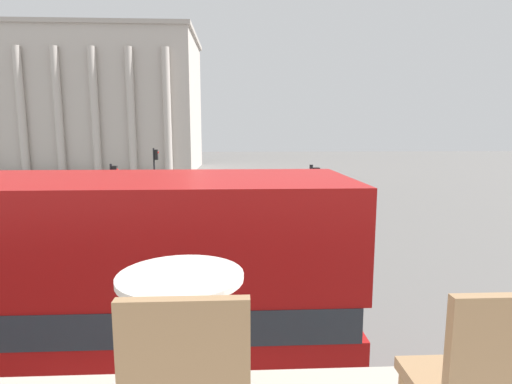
{
  "coord_description": "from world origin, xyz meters",
  "views": [
    {
      "loc": [
        1.17,
        -2.17,
        4.96
      ],
      "look_at": [
        2.02,
        15.81,
        2.25
      ],
      "focal_mm": 28.0,
      "sensor_mm": 36.0,
      "label": 1
    }
  ],
  "objects_px": {
    "cafe_dining_table": "(182,313)",
    "pedestrian_white": "(68,199)",
    "plaza_building_left": "(99,103)",
    "traffic_light_far": "(155,168)",
    "pedestrian_olive": "(322,184)",
    "car_silver": "(126,191)",
    "car_black": "(152,187)",
    "pedestrian_yellow": "(98,216)",
    "traffic_light_mid": "(114,188)",
    "pedestrian_black": "(150,190)",
    "traffic_light_near": "(313,203)"
  },
  "relations": [
    {
      "from": "pedestrian_olive",
      "to": "traffic_light_far",
      "type": "bearing_deg",
      "value": 11.13
    },
    {
      "from": "traffic_light_mid",
      "to": "pedestrian_yellow",
      "type": "relative_size",
      "value": 1.97
    },
    {
      "from": "pedestrian_olive",
      "to": "pedestrian_yellow",
      "type": "xyz_separation_m",
      "value": [
        -13.17,
        -11.39,
        0.02
      ]
    },
    {
      "from": "traffic_light_far",
      "to": "pedestrian_yellow",
      "type": "distance_m",
      "value": 9.01
    },
    {
      "from": "plaza_building_left",
      "to": "car_silver",
      "type": "relative_size",
      "value": 6.19
    },
    {
      "from": "cafe_dining_table",
      "to": "traffic_light_mid",
      "type": "bearing_deg",
      "value": 107.97
    },
    {
      "from": "traffic_light_far",
      "to": "car_silver",
      "type": "bearing_deg",
      "value": 145.66
    },
    {
      "from": "traffic_light_near",
      "to": "pedestrian_yellow",
      "type": "bearing_deg",
      "value": 149.66
    },
    {
      "from": "plaza_building_left",
      "to": "traffic_light_mid",
      "type": "bearing_deg",
      "value": -70.88
    },
    {
      "from": "cafe_dining_table",
      "to": "pedestrian_yellow",
      "type": "height_order",
      "value": "cafe_dining_table"
    },
    {
      "from": "plaza_building_left",
      "to": "pedestrian_black",
      "type": "distance_m",
      "value": 30.44
    },
    {
      "from": "traffic_light_near",
      "to": "traffic_light_mid",
      "type": "height_order",
      "value": "traffic_light_near"
    },
    {
      "from": "pedestrian_olive",
      "to": "pedestrian_white",
      "type": "distance_m",
      "value": 17.77
    },
    {
      "from": "pedestrian_white",
      "to": "car_silver",
      "type": "bearing_deg",
      "value": 94.27
    },
    {
      "from": "cafe_dining_table",
      "to": "pedestrian_olive",
      "type": "height_order",
      "value": "cafe_dining_table"
    },
    {
      "from": "traffic_light_near",
      "to": "pedestrian_black",
      "type": "height_order",
      "value": "traffic_light_near"
    },
    {
      "from": "plaza_building_left",
      "to": "pedestrian_yellow",
      "type": "distance_m",
      "value": 38.23
    },
    {
      "from": "traffic_light_mid",
      "to": "pedestrian_black",
      "type": "distance_m",
      "value": 8.1
    },
    {
      "from": "car_black",
      "to": "cafe_dining_table",
      "type": "bearing_deg",
      "value": 176.02
    },
    {
      "from": "traffic_light_far",
      "to": "car_black",
      "type": "relative_size",
      "value": 0.92
    },
    {
      "from": "car_black",
      "to": "pedestrian_olive",
      "type": "distance_m",
      "value": 13.27
    },
    {
      "from": "car_silver",
      "to": "pedestrian_white",
      "type": "height_order",
      "value": "pedestrian_white"
    },
    {
      "from": "plaza_building_left",
      "to": "traffic_light_far",
      "type": "height_order",
      "value": "plaza_building_left"
    },
    {
      "from": "traffic_light_mid",
      "to": "traffic_light_near",
      "type": "bearing_deg",
      "value": -35.53
    },
    {
      "from": "car_black",
      "to": "pedestrian_black",
      "type": "relative_size",
      "value": 2.37
    },
    {
      "from": "traffic_light_near",
      "to": "car_black",
      "type": "height_order",
      "value": "traffic_light_near"
    },
    {
      "from": "cafe_dining_table",
      "to": "car_silver",
      "type": "xyz_separation_m",
      "value": [
        -7.89,
        27.56,
        -3.4
      ]
    },
    {
      "from": "car_silver",
      "to": "car_black",
      "type": "bearing_deg",
      "value": -7.77
    },
    {
      "from": "traffic_light_mid",
      "to": "pedestrian_white",
      "type": "height_order",
      "value": "traffic_light_mid"
    },
    {
      "from": "cafe_dining_table",
      "to": "pedestrian_white",
      "type": "xyz_separation_m",
      "value": [
        -9.68,
        21.79,
        -3.06
      ]
    },
    {
      "from": "cafe_dining_table",
      "to": "pedestrian_yellow",
      "type": "bearing_deg",
      "value": 110.49
    },
    {
      "from": "car_silver",
      "to": "pedestrian_olive",
      "type": "xyz_separation_m",
      "value": [
        14.7,
        0.84,
        0.29
      ]
    },
    {
      "from": "traffic_light_far",
      "to": "pedestrian_olive",
      "type": "bearing_deg",
      "value": 11.92
    },
    {
      "from": "traffic_light_near",
      "to": "pedestrian_olive",
      "type": "xyz_separation_m",
      "value": [
        3.94,
        16.79,
        -1.53
      ]
    },
    {
      "from": "traffic_light_near",
      "to": "plaza_building_left",
      "type": "bearing_deg",
      "value": 116.79
    },
    {
      "from": "car_black",
      "to": "car_silver",
      "type": "height_order",
      "value": "same"
    },
    {
      "from": "car_silver",
      "to": "pedestrian_white",
      "type": "relative_size",
      "value": 2.35
    },
    {
      "from": "pedestrian_olive",
      "to": "pedestrian_yellow",
      "type": "distance_m",
      "value": 17.41
    },
    {
      "from": "cafe_dining_table",
      "to": "pedestrian_yellow",
      "type": "distance_m",
      "value": 18.42
    },
    {
      "from": "traffic_light_mid",
      "to": "traffic_light_far",
      "type": "relative_size",
      "value": 0.89
    },
    {
      "from": "traffic_light_mid",
      "to": "traffic_light_far",
      "type": "bearing_deg",
      "value": 87.09
    },
    {
      "from": "plaza_building_left",
      "to": "pedestrian_olive",
      "type": "height_order",
      "value": "plaza_building_left"
    },
    {
      "from": "car_silver",
      "to": "pedestrian_olive",
      "type": "distance_m",
      "value": 14.72
    },
    {
      "from": "plaza_building_left",
      "to": "car_black",
      "type": "distance_m",
      "value": 26.96
    },
    {
      "from": "cafe_dining_table",
      "to": "traffic_light_near",
      "type": "relative_size",
      "value": 0.19
    },
    {
      "from": "pedestrian_black",
      "to": "traffic_light_far",
      "type": "bearing_deg",
      "value": 164.07
    },
    {
      "from": "cafe_dining_table",
      "to": "car_silver",
      "type": "distance_m",
      "value": 28.87
    },
    {
      "from": "cafe_dining_table",
      "to": "traffic_light_far",
      "type": "distance_m",
      "value": 26.43
    },
    {
      "from": "cafe_dining_table",
      "to": "car_black",
      "type": "height_order",
      "value": "cafe_dining_table"
    },
    {
      "from": "plaza_building_left",
      "to": "cafe_dining_table",
      "type": "bearing_deg",
      "value": -71.27
    }
  ]
}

